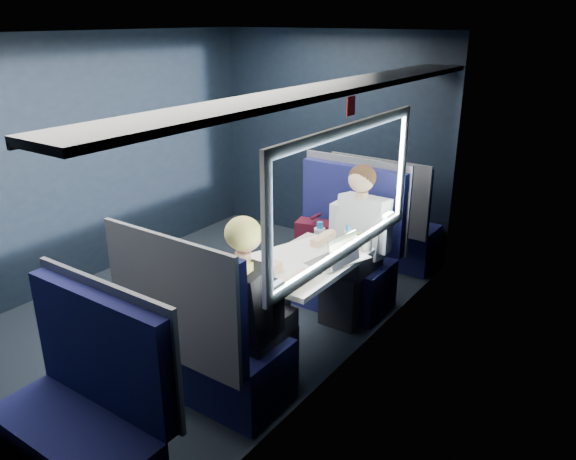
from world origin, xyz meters
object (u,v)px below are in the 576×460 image
Objects in this scene: seat_bay_far at (205,344)px; laptop at (336,257)px; seat_bay_near at (338,255)px; woman at (250,302)px; seat_row_front at (385,227)px; man at (356,236)px; table at (303,270)px; cup at (367,245)px; bottle_small at (347,240)px; seat_row_back at (85,424)px.

laptop is at bearing 66.00° from seat_bay_far.
woman is at bearing -80.59° from seat_bay_near.
man is (0.25, -1.10, 0.31)m from seat_row_front.
man reaches higher than seat_bay_far.
woman reaches higher than laptop.
seat_row_front is (-0.18, 1.80, -0.25)m from table.
laptop is at bearing -61.51° from seat_bay_near.
seat_bay_far reaches higher than cup.
seat_bay_far is 3.67× the size of laptop.
man is at bearing 107.33° from bottle_small.
seat_row_back is at bearing -89.75° from seat_bay_near.
man is 1.41m from woman.
bottle_small is 0.16m from cup.
table is 1.82m from seat_row_back.
seat_bay_far is at bearing -106.50° from bottle_small.
cup is at bearing 69.95° from seat_bay_far.
seat_row_back reaches higher than table.
seat_row_back is (0.00, -3.59, 0.00)m from seat_row_front.
seat_row_front reaches higher than bottle_small.
seat_bay_near reaches higher than bottle_small.
seat_bay_far is 13.45× the size of cup.
seat_bay_near is 0.99m from laptop.
bottle_small reaches higher than table.
bottle_small is (0.36, 2.14, 0.42)m from seat_row_back.
seat_bay_near is 1.63m from woman.
table is 0.76× the size of woman.
woman is at bearing 77.07° from seat_row_back.
bottle_small is (0.11, -0.36, 0.11)m from man.
laptop is 0.37m from cup.
man is 14.11× the size of cup.
woman is (0.07, -0.71, 0.06)m from table.
woman is 3.85× the size of laptop.
seat_row_back is 2.53m from man.
cup is at bearing 77.89° from seat_row_back.
cup is at bearing -48.36° from man.
woman is (0.00, -1.41, 0.01)m from man.
seat_bay_far is at bearing -101.78° from table.
table is at bearing -163.01° from laptop.
bottle_small is (-0.06, 0.27, 0.03)m from laptop.
cup is (0.48, 1.31, 0.37)m from seat_bay_far.
bottle_small is (0.36, -1.45, 0.42)m from seat_row_front.
seat_bay_near is at bearing 90.25° from seat_row_back.
seat_bay_near and seat_bay_far have the same top height.
seat_row_front is at bearing 103.95° from bottle_small.
cup is at bearing -41.36° from seat_bay_near.
woman reaches higher than bottle_small.
seat_row_back is 1.96m from laptop.
seat_row_back is at bearing -95.72° from man.
seat_bay_near is 0.75m from cup.
seat_bay_near is 0.43m from man.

